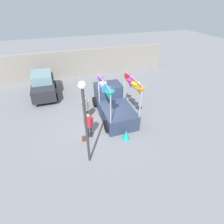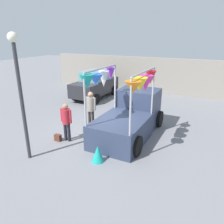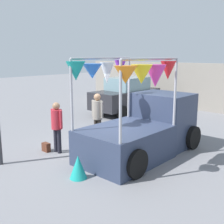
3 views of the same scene
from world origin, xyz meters
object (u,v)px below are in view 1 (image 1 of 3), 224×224
(handbag, at_px, (85,138))
(vendor_truck, at_px, (113,103))
(person_vendor, at_px, (85,107))
(street_lamp, at_px, (85,115))
(parked_car, at_px, (43,85))
(person_customer, at_px, (89,124))
(folded_kite_bundle_teal, at_px, (126,135))

(handbag, bearing_deg, vendor_truck, 40.68)
(person_vendor, distance_m, street_lamp, 3.80)
(parked_car, height_order, handbag, parked_car)
(vendor_truck, bearing_deg, person_vendor, -173.72)
(person_customer, bearing_deg, street_lamp, -103.04)
(street_lamp, bearing_deg, parked_car, 104.09)
(person_vendor, bearing_deg, person_customer, -94.85)
(handbag, height_order, street_lamp, street_lamp)
(vendor_truck, bearing_deg, person_customer, -137.73)
(person_customer, relative_size, street_lamp, 0.38)
(parked_car, xyz_separation_m, person_vendor, (2.54, -4.65, 0.11))
(vendor_truck, distance_m, person_vendor, 1.92)
(vendor_truck, relative_size, parked_car, 1.04)
(handbag, bearing_deg, folded_kite_bundle_teal, -15.08)
(folded_kite_bundle_teal, bearing_deg, handbag, 164.92)
(person_customer, distance_m, person_vendor, 1.66)
(parked_car, xyz_separation_m, folded_kite_bundle_teal, (4.34, -7.11, -0.64))
(handbag, bearing_deg, person_customer, 29.74)
(parked_car, distance_m, folded_kite_bundle_teal, 8.36)
(vendor_truck, distance_m, handbag, 3.25)
(vendor_truck, relative_size, handbag, 14.85)
(vendor_truck, height_order, person_customer, vendor_truck)
(person_vendor, height_order, folded_kite_bundle_teal, person_vendor)
(vendor_truck, distance_m, person_customer, 2.76)
(handbag, bearing_deg, street_lamp, -91.68)
(person_vendor, bearing_deg, folded_kite_bundle_teal, -53.92)
(vendor_truck, distance_m, parked_car, 6.28)
(person_customer, bearing_deg, parked_car, 110.87)
(vendor_truck, height_order, parked_car, vendor_truck)
(vendor_truck, relative_size, folded_kite_bundle_teal, 6.93)
(person_customer, xyz_separation_m, street_lamp, (-0.39, -1.70, 1.79))
(parked_car, relative_size, person_vendor, 2.30)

